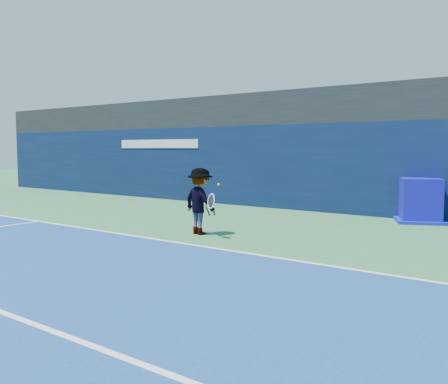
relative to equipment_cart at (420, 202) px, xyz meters
The scene contains 7 objects.
ground 10.52m from the equipment_cart, 112.21° to the right, with size 80.00×80.00×0.00m, color #326F3F.
baseline 7.83m from the equipment_cart, 120.56° to the right, with size 24.00×0.10×0.01m, color white.
stadium_band 5.29m from the equipment_cart, 155.88° to the left, with size 36.00×3.00×1.20m, color black.
back_wall_assembly 4.15m from the equipment_cart, 168.94° to the left, with size 36.00×1.03×3.00m.
equipment_cart is the anchor object (origin of this frame).
tennis_player 6.70m from the equipment_cart, 124.80° to the right, with size 1.34×0.84×1.67m.
tennis_ball 5.96m from the equipment_cart, 138.58° to the right, with size 0.06×0.06×0.06m.
Camera 1 is at (8.12, -5.33, 2.15)m, focal length 40.00 mm.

